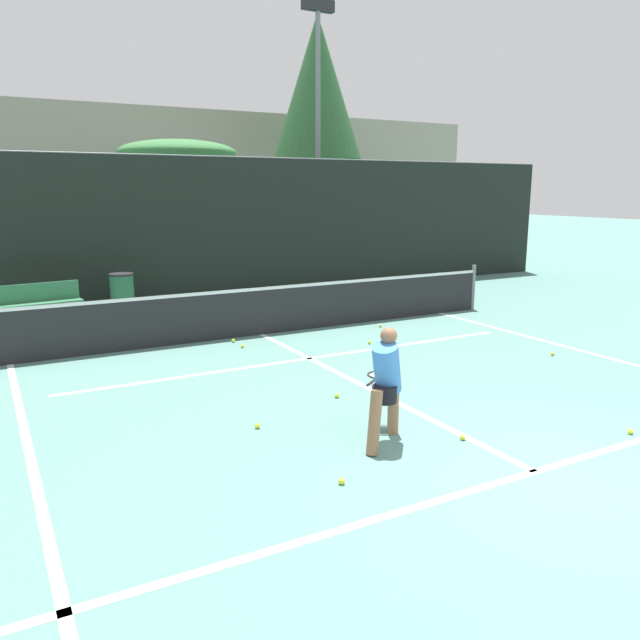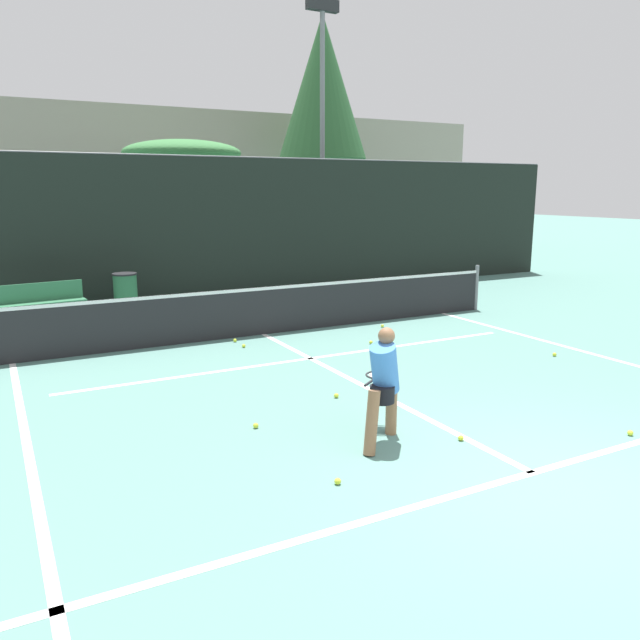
{
  "view_description": "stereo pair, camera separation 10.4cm",
  "coord_description": "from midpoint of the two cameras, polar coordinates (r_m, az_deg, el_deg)",
  "views": [
    {
      "loc": [
        -4.78,
        -3.73,
        2.84
      ],
      "look_at": [
        -0.47,
        4.13,
        0.95
      ],
      "focal_mm": 35.0,
      "sensor_mm": 36.0,
      "label": 1
    },
    {
      "loc": [
        -4.69,
        -3.78,
        2.84
      ],
      "look_at": [
        -0.47,
        4.13,
        0.95
      ],
      "focal_mm": 35.0,
      "sensor_mm": 36.0,
      "label": 2
    }
  ],
  "objects": [
    {
      "name": "ground_plane",
      "position": [
        6.68,
        21.83,
        -14.18
      ],
      "size": [
        100.0,
        100.0,
        0.0
      ],
      "primitive_type": "plane",
      "color": "slate"
    },
    {
      "name": "court_baseline_near",
      "position": [
        6.91,
        19.25,
        -13.05
      ],
      "size": [
        11.0,
        0.1,
        0.01
      ],
      "primitive_type": "cube",
      "color": "white",
      "rests_on": "ground"
    },
    {
      "name": "court_service_line",
      "position": [
        10.66,
        -0.61,
        -3.53
      ],
      "size": [
        8.25,
        0.1,
        0.01
      ],
      "primitive_type": "cube",
      "color": "white",
      "rests_on": "ground"
    },
    {
      "name": "court_center_mark",
      "position": [
        9.44,
        3.49,
        -5.6
      ],
      "size": [
        0.1,
        7.01,
        0.01
      ],
      "primitive_type": "cube",
      "color": "white",
      "rests_on": "ground"
    },
    {
      "name": "court_sideline_left",
      "position": [
        8.17,
        -25.01,
        -9.58
      ],
      "size": [
        0.1,
        8.01,
        0.01
      ],
      "primitive_type": "cube",
      "color": "white",
      "rests_on": "ground"
    },
    {
      "name": "court_sideline_right",
      "position": [
        12.34,
        21.67,
        -2.24
      ],
      "size": [
        0.1,
        8.01,
        0.01
      ],
      "primitive_type": "cube",
      "color": "white",
      "rests_on": "ground"
    },
    {
      "name": "net",
      "position": [
        12.35,
        -5.0,
        0.99
      ],
      "size": [
        11.09,
        0.09,
        1.07
      ],
      "color": "slate",
      "rests_on": "ground"
    },
    {
      "name": "fence_back",
      "position": [
        16.38,
        -11.33,
        8.14
      ],
      "size": [
        24.0,
        0.06,
        3.67
      ],
      "color": "black",
      "rests_on": "ground"
    },
    {
      "name": "player_practicing",
      "position": [
        7.08,
        6.23,
        -5.63
      ],
      "size": [
        0.91,
        1.02,
        1.34
      ],
      "rotation": [
        0.0,
        0.0,
        0.62
      ],
      "color": "#8C6042",
      "rests_on": "ground"
    },
    {
      "name": "tennis_ball_scattered_0",
      "position": [
        7.48,
        13.15,
        -10.46
      ],
      "size": [
        0.07,
        0.07,
        0.07
      ],
      "primitive_type": "sphere",
      "color": "#D1E033",
      "rests_on": "ground"
    },
    {
      "name": "tennis_ball_scattered_1",
      "position": [
        13.09,
        5.95,
        -0.53
      ],
      "size": [
        0.07,
        0.07,
        0.07
      ],
      "primitive_type": "sphere",
      "color": "#D1E033",
      "rests_on": "ground"
    },
    {
      "name": "tennis_ball_scattered_2",
      "position": [
        11.88,
        -7.53,
        -1.86
      ],
      "size": [
        0.07,
        0.07,
        0.07
      ],
      "primitive_type": "sphere",
      "color": "#D1E033",
      "rests_on": "ground"
    },
    {
      "name": "tennis_ball_scattered_3",
      "position": [
        8.7,
        1.85,
        -6.92
      ],
      "size": [
        0.07,
        0.07,
        0.07
      ],
      "primitive_type": "sphere",
      "color": "#D1E033",
      "rests_on": "ground"
    },
    {
      "name": "tennis_ball_scattered_4",
      "position": [
        11.67,
        4.93,
        -2.05
      ],
      "size": [
        0.07,
        0.07,
        0.07
      ],
      "primitive_type": "sphere",
      "color": "#D1E033",
      "rests_on": "ground"
    },
    {
      "name": "tennis_ball_scattered_5",
      "position": [
        8.3,
        26.83,
        -9.2
      ],
      "size": [
        0.07,
        0.07,
        0.07
      ],
      "primitive_type": "sphere",
      "color": "#D1E033",
      "rests_on": "ground"
    },
    {
      "name": "tennis_ball_scattered_6",
      "position": [
        11.55,
        20.89,
        -2.96
      ],
      "size": [
        0.07,
        0.07,
        0.07
      ],
      "primitive_type": "sphere",
      "color": "#D1E033",
      "rests_on": "ground"
    },
    {
      "name": "tennis_ball_scattered_7",
      "position": [
        6.31,
        2.12,
        -14.53
      ],
      "size": [
        0.07,
        0.07,
        0.07
      ],
      "primitive_type": "sphere",
      "color": "#D1E033",
      "rests_on": "ground"
    },
    {
      "name": "tennis_ball_scattered_8",
      "position": [
        7.68,
        -5.51,
        -9.59
      ],
      "size": [
        0.07,
        0.07,
        0.07
      ],
      "primitive_type": "sphere",
      "color": "#D1E033",
      "rests_on": "ground"
    },
    {
      "name": "tennis_ball_scattered_9",
      "position": [
        11.45,
        -6.73,
        -2.36
      ],
      "size": [
        0.07,
        0.07,
        0.07
      ],
      "primitive_type": "sphere",
      "color": "#D1E033",
      "rests_on": "ground"
    },
    {
      "name": "courtside_bench",
      "position": [
        14.67,
        -23.84,
        1.6
      ],
      "size": [
        1.77,
        0.6,
        0.86
      ],
      "rotation": [
        0.0,
        0.0,
        0.13
      ],
      "color": "#33724C",
      "rests_on": "ground"
    },
    {
      "name": "trash_bin",
      "position": [
        15.06,
        -17.16,
        2.34
      ],
      "size": [
        0.55,
        0.55,
        0.94
      ],
      "color": "#28603D",
      "rests_on": "ground"
    },
    {
      "name": "parked_car",
      "position": [
        19.53,
        -14.89,
        4.81
      ],
      "size": [
        1.87,
        4.59,
        1.32
      ],
      "color": "silver",
      "rests_on": "ground"
    },
    {
      "name": "floodlight_mast",
      "position": [
        21.42,
        0.36,
        19.06
      ],
      "size": [
        1.1,
        0.24,
        8.69
      ],
      "color": "slate",
      "rests_on": "ground"
    },
    {
      "name": "tree_west",
      "position": [
        22.9,
        -12.35,
        14.59
      ],
      "size": [
        4.08,
        4.08,
        4.51
      ],
      "color": "brown",
      "rests_on": "ground"
    },
    {
      "name": "tree_mid",
      "position": [
        27.22,
        0.35,
        20.47
      ],
      "size": [
        3.66,
        3.66,
        9.75
      ],
      "color": "brown",
      "rests_on": "ground"
    },
    {
      "name": "building_far",
      "position": [
        28.08,
        -18.77,
        11.77
      ],
      "size": [
        36.0,
        2.4,
        6.14
      ],
      "primitive_type": "cube",
      "color": "gray",
      "rests_on": "ground"
    }
  ]
}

